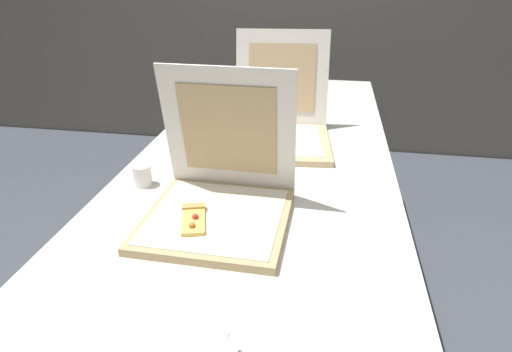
{
  "coord_description": "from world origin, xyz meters",
  "views": [
    {
      "loc": [
        0.21,
        -0.6,
        1.36
      ],
      "look_at": [
        0.02,
        0.49,
        0.81
      ],
      "focal_mm": 30.17,
      "sensor_mm": 36.0,
      "label": 1
    }
  ],
  "objects_px": {
    "pizza_box_middle": "(280,127)",
    "cup_white_mid": "(181,151)",
    "table": "(259,179)",
    "cup_white_near_center": "(142,175)",
    "cup_white_far": "(217,119)",
    "pizza_box_front": "(219,199)"
  },
  "relations": [
    {
      "from": "pizza_box_middle",
      "to": "cup_white_far",
      "type": "distance_m",
      "value": 0.3
    },
    {
      "from": "cup_white_near_center",
      "to": "cup_white_far",
      "type": "distance_m",
      "value": 0.55
    },
    {
      "from": "table",
      "to": "cup_white_far",
      "type": "relative_size",
      "value": 38.41
    },
    {
      "from": "table",
      "to": "pizza_box_middle",
      "type": "bearing_deg",
      "value": 81.55
    },
    {
      "from": "table",
      "to": "cup_white_mid",
      "type": "xyz_separation_m",
      "value": [
        -0.28,
        0.02,
        0.08
      ]
    },
    {
      "from": "pizza_box_middle",
      "to": "cup_white_far",
      "type": "height_order",
      "value": "pizza_box_middle"
    },
    {
      "from": "cup_white_mid",
      "to": "cup_white_near_center",
      "type": "xyz_separation_m",
      "value": [
        -0.05,
        -0.2,
        0.0
      ]
    },
    {
      "from": "pizza_box_middle",
      "to": "cup_white_mid",
      "type": "distance_m",
      "value": 0.39
    },
    {
      "from": "pizza_box_middle",
      "to": "cup_white_near_center",
      "type": "bearing_deg",
      "value": -136.09
    },
    {
      "from": "pizza_box_front",
      "to": "cup_white_far",
      "type": "bearing_deg",
      "value": 106.29
    },
    {
      "from": "pizza_box_middle",
      "to": "cup_white_far",
      "type": "bearing_deg",
      "value": 151.79
    },
    {
      "from": "pizza_box_front",
      "to": "cup_white_mid",
      "type": "bearing_deg",
      "value": 124.21
    },
    {
      "from": "pizza_box_middle",
      "to": "cup_white_near_center",
      "type": "distance_m",
      "value": 0.57
    },
    {
      "from": "cup_white_mid",
      "to": "cup_white_near_center",
      "type": "distance_m",
      "value": 0.21
    },
    {
      "from": "pizza_box_middle",
      "to": "cup_white_mid",
      "type": "relative_size",
      "value": 7.53
    },
    {
      "from": "cup_white_mid",
      "to": "cup_white_far",
      "type": "bearing_deg",
      "value": 83.71
    },
    {
      "from": "table",
      "to": "cup_white_near_center",
      "type": "height_order",
      "value": "cup_white_near_center"
    },
    {
      "from": "pizza_box_middle",
      "to": "cup_white_far",
      "type": "relative_size",
      "value": 7.53
    },
    {
      "from": "pizza_box_front",
      "to": "cup_white_near_center",
      "type": "height_order",
      "value": "pizza_box_front"
    },
    {
      "from": "pizza_box_front",
      "to": "pizza_box_middle",
      "type": "bearing_deg",
      "value": 82.09
    },
    {
      "from": "pizza_box_front",
      "to": "cup_white_far",
      "type": "distance_m",
      "value": 0.71
    },
    {
      "from": "cup_white_mid",
      "to": "cup_white_far",
      "type": "distance_m",
      "value": 0.35
    }
  ]
}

